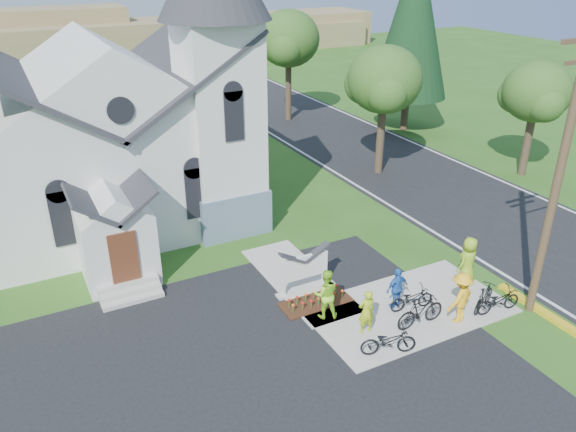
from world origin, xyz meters
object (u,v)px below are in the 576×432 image
cyclist_0 (366,312)px  bike_2 (412,299)px  cyclist_2 (397,288)px  cyclist_4 (468,261)px  bike_1 (421,311)px  bike_4 (498,300)px  church_sign (304,267)px  utility_pole (562,165)px  bike_3 (484,297)px  cyclist_3 (461,297)px  bike_0 (388,341)px  cyclist_1 (326,294)px

cyclist_0 → bike_2: cyclist_0 is taller
cyclist_2 → cyclist_4: size_ratio=0.81×
bike_1 → cyclist_2: (-0.04, 1.24, 0.21)m
bike_4 → cyclist_0: bearing=82.6°
church_sign → utility_pole: utility_pole is taller
cyclist_2 → cyclist_4: (3.29, 0.03, 0.19)m
cyclist_0 → church_sign: bearing=-71.2°
bike_1 → bike_3: bearing=-96.1°
bike_2 → cyclist_4: bearing=-73.7°
cyclist_3 → cyclist_4: (1.91, 1.65, 0.04)m
cyclist_2 → cyclist_4: bearing=177.0°
utility_pole → bike_2: size_ratio=6.09×
bike_2 → cyclist_0: bearing=107.4°
cyclist_4 → bike_2: bearing=-3.5°
bike_1 → cyclist_3: 1.43m
cyclist_2 → bike_3: cyclist_2 is taller
cyclist_4 → bike_4: (-0.32, -1.89, -0.52)m
church_sign → cyclist_4: bearing=-23.1°
cyclist_0 → cyclist_4: cyclist_4 is taller
bike_2 → bike_4: 2.99m
cyclist_3 → cyclist_4: bearing=-153.0°
bike_0 → church_sign: bearing=27.3°
church_sign → bike_0: 4.43m
bike_0 → cyclist_4: (5.07, 1.95, 0.50)m
bike_0 → bike_3: 4.45m
church_sign → cyclist_2: church_sign is taller
church_sign → cyclist_2: (2.36, -2.44, -0.20)m
cyclist_1 → cyclist_0: bearing=140.9°
cyclist_0 → bike_1: bearing=170.7°
cyclist_3 → bike_3: bearing=171.2°
cyclist_1 → bike_3: 5.62m
bike_0 → bike_4: bike_0 is taller
bike_0 → cyclist_2: 2.63m
bike_1 → utility_pole: bearing=-104.0°
cyclist_1 → bike_4: 6.05m
cyclist_4 → bike_0: bearing=10.0°
utility_pole → cyclist_2: bearing=151.8°
cyclist_0 → bike_2: 2.21m
bike_0 → cyclist_4: bearing=-49.3°
bike_0 → bike_3: (4.43, 0.41, 0.01)m
church_sign → utility_pole: size_ratio=0.22×
cyclist_0 → bike_3: bearing=177.3°
church_sign → bike_4: church_sign is taller
bike_4 → bike_1: bearing=84.7°
cyclist_0 → bike_4: size_ratio=0.92×
bike_0 → bike_2: size_ratio=1.08×
bike_2 → bike_4: (2.58, -1.51, 0.02)m
utility_pole → bike_2: utility_pole is taller
cyclist_3 → utility_pole: bearing=153.4°
church_sign → bike_4: size_ratio=1.28×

